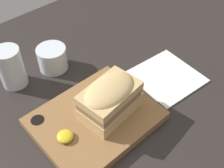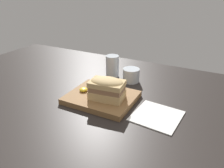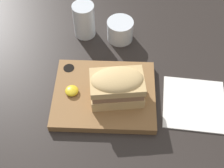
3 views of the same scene
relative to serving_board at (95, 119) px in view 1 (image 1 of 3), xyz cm
name	(u,v)px [view 1 (image 1 of 3)]	position (x,y,z in cm)	size (l,w,h in cm)	color
dining_table	(93,114)	(1.53, 2.79, -2.17)	(190.02, 104.87, 2.00)	#282321
serving_board	(95,119)	(0.00, 0.00, 0.00)	(28.04, 22.78, 2.38)	olive
sandwich	(110,98)	(3.54, -1.41, 6.05)	(14.80, 10.32, 9.10)	tan
mustard_dollop	(65,136)	(-8.81, -0.41, 1.90)	(3.69, 3.69, 1.47)	gold
water_glass	(12,70)	(-7.58, 25.11, 3.76)	(6.84, 6.84, 11.37)	silver
wine_glass	(53,59)	(3.89, 23.43, 1.92)	(8.35, 8.35, 6.79)	silver
napkin	(166,77)	(24.98, -1.55, -0.97)	(18.42, 18.52, 0.40)	white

